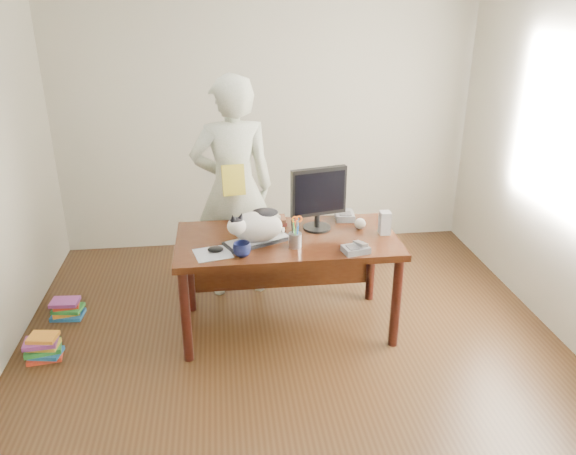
% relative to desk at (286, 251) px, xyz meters
% --- Properties ---
extents(room, '(4.50, 4.50, 4.50)m').
position_rel_desk_xyz_m(room, '(0.00, -0.68, 0.75)').
color(room, black).
rests_on(room, ground).
extents(desk, '(1.60, 0.80, 0.75)m').
position_rel_desk_xyz_m(desk, '(0.00, 0.00, 0.00)').
color(desk, black).
rests_on(desk, ground).
extents(keyboard, '(0.50, 0.36, 0.03)m').
position_rel_desk_xyz_m(keyboard, '(-0.22, -0.14, 0.16)').
color(keyboard, black).
rests_on(keyboard, desk).
extents(cat, '(0.44, 0.35, 0.26)m').
position_rel_desk_xyz_m(cat, '(-0.23, -0.15, 0.28)').
color(cat, silver).
rests_on(cat, keyboard).
extents(monitor, '(0.42, 0.25, 0.48)m').
position_rel_desk_xyz_m(monitor, '(0.25, 0.04, 0.42)').
color(monitor, black).
rests_on(monitor, desk).
extents(pen_cup, '(0.10, 0.10, 0.23)m').
position_rel_desk_xyz_m(pen_cup, '(0.04, -0.24, 0.21)').
color(pen_cup, '#97979D').
rests_on(pen_cup, desk).
extents(mousepad, '(0.28, 0.27, 0.01)m').
position_rel_desk_xyz_m(mousepad, '(-0.54, -0.29, 0.15)').
color(mousepad, silver).
rests_on(mousepad, desk).
extents(mouse, '(0.12, 0.09, 0.04)m').
position_rel_desk_xyz_m(mouse, '(-0.52, -0.27, 0.17)').
color(mouse, black).
rests_on(mouse, mousepad).
extents(coffee_mug, '(0.17, 0.17, 0.10)m').
position_rel_desk_xyz_m(coffee_mug, '(-0.34, -0.35, 0.20)').
color(coffee_mug, black).
rests_on(coffee_mug, desk).
extents(phone, '(0.20, 0.17, 0.08)m').
position_rel_desk_xyz_m(phone, '(0.44, -0.38, 0.17)').
color(phone, '#5C5D61').
rests_on(phone, desk).
extents(speaker, '(0.08, 0.09, 0.17)m').
position_rel_desk_xyz_m(speaker, '(0.72, -0.09, 0.23)').
color(speaker, '#939395').
rests_on(speaker, desk).
extents(baseball, '(0.08, 0.08, 0.08)m').
position_rel_desk_xyz_m(baseball, '(0.56, 0.02, 0.19)').
color(baseball, silver).
rests_on(baseball, desk).
extents(book_stack, '(0.22, 0.17, 0.08)m').
position_rel_desk_xyz_m(book_stack, '(-0.08, 0.18, 0.18)').
color(book_stack, '#511C15').
rests_on(book_stack, desk).
extents(calculator, '(0.16, 0.20, 0.06)m').
position_rel_desk_xyz_m(calculator, '(0.49, 0.23, 0.17)').
color(calculator, '#5C5D61').
rests_on(calculator, desk).
extents(person, '(0.72, 0.52, 1.84)m').
position_rel_desk_xyz_m(person, '(-0.36, 0.56, 0.32)').
color(person, silver).
rests_on(person, ground).
extents(held_book, '(0.19, 0.13, 0.24)m').
position_rel_desk_xyz_m(held_book, '(-0.36, 0.39, 0.45)').
color(held_book, gold).
rests_on(held_book, person).
extents(book_pile_a, '(0.27, 0.22, 0.18)m').
position_rel_desk_xyz_m(book_pile_a, '(-1.75, -0.28, -0.51)').
color(book_pile_a, red).
rests_on(book_pile_a, ground).
extents(book_pile_b, '(0.26, 0.20, 0.15)m').
position_rel_desk_xyz_m(book_pile_b, '(-1.72, 0.27, -0.53)').
color(book_pile_b, '#185494').
rests_on(book_pile_b, ground).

